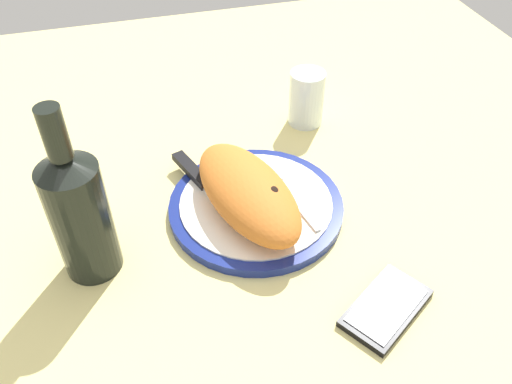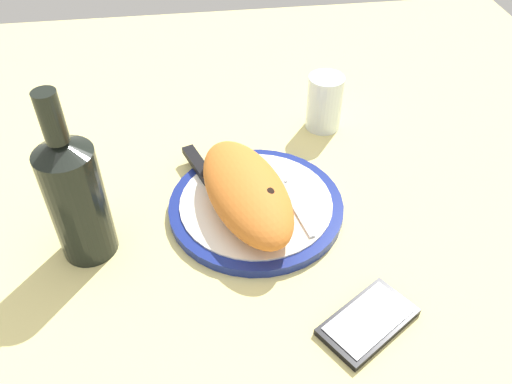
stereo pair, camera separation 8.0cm
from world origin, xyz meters
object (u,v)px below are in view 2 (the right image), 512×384
object	(u,v)px
water_glass	(324,106)
smartphone	(368,321)
wine_bottle	(75,195)
fork	(287,193)
knife	(206,176)
calzone	(246,191)
plate	(256,206)

from	to	relation	value
water_glass	smartphone	bearing A→B (deg)	174.39
wine_bottle	fork	bearing A→B (deg)	-79.78
knife	wine_bottle	distance (cm)	22.34
calzone	plate	bearing A→B (deg)	-56.71
smartphone	wine_bottle	world-z (taller)	wine_bottle
calzone	wine_bottle	bearing A→B (deg)	98.30
calzone	smartphone	xyz separation A→B (cm)	(-21.64, -12.84, -4.58)
plate	fork	world-z (taller)	fork
plate	smartphone	distance (cm)	25.32
plate	smartphone	bearing A→B (deg)	-153.59
plate	smartphone	world-z (taller)	plate
fork	wine_bottle	distance (cm)	31.57
calzone	fork	world-z (taller)	calzone
fork	plate	bearing A→B (deg)	100.78
knife	smartphone	distance (cm)	34.77
plate	knife	xyz separation A→B (cm)	(6.68, 7.29, 1.44)
fork	smartphone	size ratio (longest dim) A/B	1.14
plate	water_glass	bearing A→B (deg)	-36.72
wine_bottle	knife	bearing A→B (deg)	-57.75
calzone	knife	bearing A→B (deg)	36.49
knife	smartphone	xyz separation A→B (cm)	(-29.36, -18.55, -1.76)
plate	smartphone	size ratio (longest dim) A/B	1.89
calzone	wine_bottle	world-z (taller)	wine_bottle
smartphone	water_glass	bearing A→B (deg)	-5.61
plate	wine_bottle	bearing A→B (deg)	100.10
calzone	fork	distance (cm)	7.60
plate	knife	world-z (taller)	knife
water_glass	calzone	bearing A→B (deg)	141.95
plate	smartphone	xyz separation A→B (cm)	(-22.67, -11.26, -0.32)
plate	fork	xyz separation A→B (cm)	(0.96, -5.06, 1.14)
smartphone	wine_bottle	xyz separation A→B (cm)	(18.23, 36.17, 9.79)
fork	water_glass	distance (cm)	22.59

